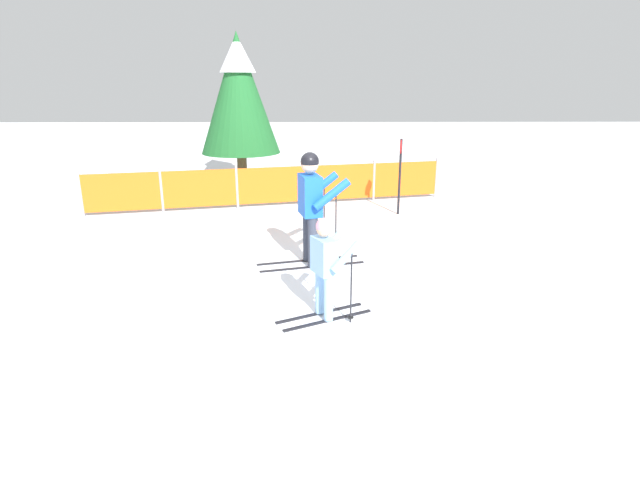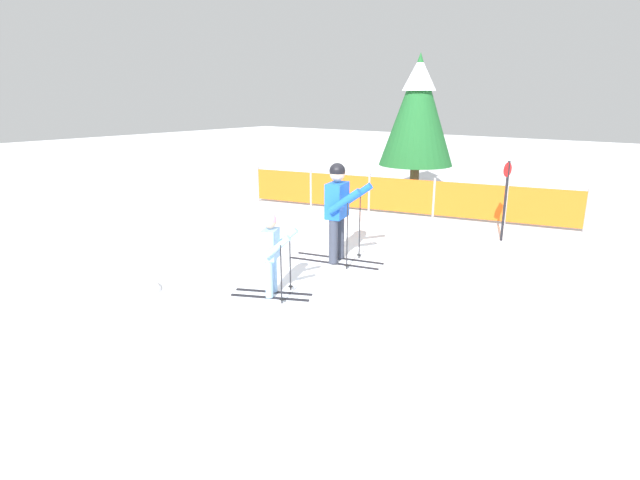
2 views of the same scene
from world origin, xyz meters
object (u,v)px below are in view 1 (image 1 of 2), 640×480
(skier_child, at_px, (326,260))
(safety_fence, at_px, (273,185))
(skier_adult, at_px, (312,199))
(trail_marker, at_px, (400,169))
(conifer_far, at_px, (239,92))

(skier_child, height_order, safety_fence, skier_child)
(skier_adult, relative_size, safety_fence, 0.22)
(skier_child, bearing_deg, trail_marker, 44.63)
(skier_adult, relative_size, skier_child, 1.40)
(skier_child, relative_size, safety_fence, 0.16)
(conifer_far, bearing_deg, safety_fence, -69.07)
(skier_adult, bearing_deg, trail_marker, 44.76)
(safety_fence, bearing_deg, trail_marker, -16.23)
(skier_adult, bearing_deg, conifer_far, 92.05)
(conifer_far, height_order, trail_marker, conifer_far)
(safety_fence, bearing_deg, skier_adult, -77.00)
(safety_fence, relative_size, conifer_far, 1.98)
(safety_fence, height_order, trail_marker, trail_marker)
(skier_adult, distance_m, conifer_far, 7.08)
(skier_adult, relative_size, trail_marker, 1.08)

